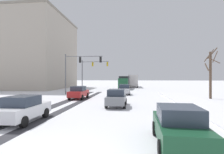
# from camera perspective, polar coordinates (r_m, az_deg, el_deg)

# --- Properties ---
(wheel_track_left_lane) EXTENTS (1.09, 29.12, 0.01)m
(wheel_track_left_lane) POSITION_cam_1_polar(r_m,az_deg,el_deg) (20.31, -15.48, -7.90)
(wheel_track_left_lane) COLOR #38383D
(wheel_track_left_lane) RESTS_ON ground
(wheel_track_right_lane) EXTENTS (0.82, 29.12, 0.01)m
(wheel_track_right_lane) POSITION_cam_1_polar(r_m,az_deg,el_deg) (19.77, -10.97, -8.12)
(wheel_track_right_lane) COLOR #38383D
(wheel_track_right_lane) RESTS_ON ground
(sidewalk_kerb_right) EXTENTS (4.00, 29.12, 0.12)m
(sidewalk_kerb_right) POSITION_cam_1_polar(r_m,az_deg,el_deg) (18.90, 27.41, -8.31)
(sidewalk_kerb_right) COLOR white
(sidewalk_kerb_right) RESTS_ON ground
(traffic_signal_near_left) EXTENTS (6.10, 0.44, 6.50)m
(traffic_signal_near_left) POSITION_cam_1_polar(r_m,az_deg,el_deg) (29.29, -10.64, 3.61)
(traffic_signal_near_left) COLOR #56565B
(traffic_signal_near_left) RESTS_ON ground
(traffic_signal_far_left) EXTENTS (5.92, 0.51, 6.50)m
(traffic_signal_far_left) POSITION_cam_1_polar(r_m,az_deg,el_deg) (38.87, -6.57, 2.69)
(traffic_signal_far_left) COLOR #56565B
(traffic_signal_far_left) RESTS_ON ground
(car_silver_lead) EXTENTS (1.97, 4.17, 1.62)m
(car_silver_lead) POSITION_cam_1_polar(r_m,az_deg,el_deg) (28.96, 3.83, -3.94)
(car_silver_lead) COLOR #B7BABF
(car_silver_lead) RESTS_ON ground
(car_red_second) EXTENTS (1.89, 4.13, 1.62)m
(car_red_second) POSITION_cam_1_polar(r_m,az_deg,el_deg) (23.65, -10.53, -4.81)
(car_red_second) COLOR red
(car_red_second) RESTS_ON ground
(car_grey_third) EXTENTS (1.88, 4.12, 1.62)m
(car_grey_third) POSITION_cam_1_polar(r_m,az_deg,el_deg) (17.21, 1.45, -6.60)
(car_grey_third) COLOR slate
(car_grey_third) RESTS_ON ground
(car_white_fourth) EXTENTS (1.84, 4.10, 1.62)m
(car_white_fourth) POSITION_cam_1_polar(r_m,az_deg,el_deg) (12.60, -26.34, -8.99)
(car_white_fourth) COLOR silver
(car_white_fourth) RESTS_ON ground
(car_dark_green_fifth) EXTENTS (1.99, 4.18, 1.62)m
(car_dark_green_fifth) POSITION_cam_1_polar(r_m,az_deg,el_deg) (7.94, 20.31, -14.33)
(car_dark_green_fifth) COLOR #194C2D
(car_dark_green_fifth) RESTS_ON ground
(bus_oncoming) EXTENTS (2.74, 11.02, 3.38)m
(bus_oncoming) POSITION_cam_1_polar(r_m,az_deg,el_deg) (51.45, 6.55, -0.93)
(bus_oncoming) COLOR silver
(bus_oncoming) RESTS_ON ground
(box_truck_delivery) EXTENTS (2.48, 7.46, 3.02)m
(box_truck_delivery) POSITION_cam_1_polar(r_m,az_deg,el_deg) (42.19, 3.86, -1.61)
(box_truck_delivery) COLOR #194C2D
(box_truck_delivery) RESTS_ON ground
(bare_tree_sidewalk_mid) EXTENTS (1.62, 1.82, 6.62)m
(bare_tree_sidewalk_mid) POSITION_cam_1_polar(r_m,az_deg,el_deg) (26.47, 28.80, 1.24)
(bare_tree_sidewalk_mid) COLOR brown
(bare_tree_sidewalk_mid) RESTS_ON ground
(office_building_far_left_block) EXTENTS (25.77, 20.35, 17.98)m
(office_building_far_left_block) POSITION_cam_1_polar(r_m,az_deg,el_deg) (52.68, -27.82, 6.73)
(office_building_far_left_block) COLOR #A89E8E
(office_building_far_left_block) RESTS_ON ground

